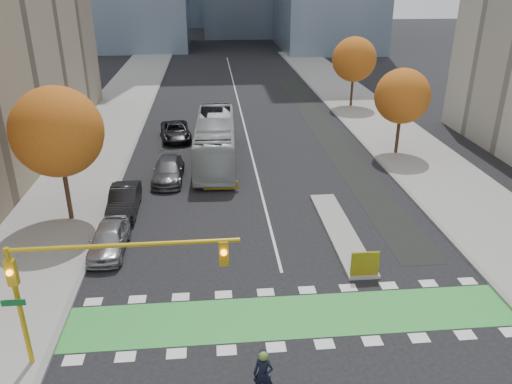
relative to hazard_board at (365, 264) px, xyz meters
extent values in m
plane|color=black|center=(-4.00, -4.20, -0.80)|extent=(300.00, 300.00, 0.00)
cube|color=gray|center=(-17.50, 15.80, -0.73)|extent=(7.00, 120.00, 0.15)
cube|color=gray|center=(9.50, 15.80, -0.73)|extent=(7.00, 120.00, 0.15)
cube|color=gray|center=(-14.00, 15.80, -0.73)|extent=(0.30, 120.00, 0.16)
cube|color=gray|center=(6.00, 15.80, -0.73)|extent=(0.30, 120.00, 0.16)
cube|color=green|center=(-4.00, -2.70, -0.79)|extent=(20.00, 3.00, 0.01)
cube|color=silver|center=(-4.00, 35.80, -0.80)|extent=(0.15, 70.00, 0.01)
cube|color=black|center=(3.50, 25.80, -0.80)|extent=(2.50, 50.00, 0.01)
cube|color=gray|center=(0.00, 4.80, -0.72)|extent=(1.60, 10.00, 0.16)
cube|color=yellow|center=(0.00, 0.00, 0.00)|extent=(1.40, 0.12, 1.30)
cylinder|color=#332114|center=(-16.00, 7.80, 1.82)|extent=(0.28, 0.28, 5.25)
sphere|color=maroon|center=(-16.00, 7.80, 4.83)|extent=(5.20, 5.20, 5.20)
cylinder|color=#332114|center=(8.00, 17.80, 1.47)|extent=(0.28, 0.28, 4.55)
sphere|color=maroon|center=(8.00, 17.80, 4.08)|extent=(4.40, 4.40, 4.40)
cylinder|color=#332114|center=(8.50, 33.80, 1.65)|extent=(0.28, 0.28, 4.90)
sphere|color=maroon|center=(8.50, 33.80, 4.45)|extent=(4.80, 4.80, 4.80)
cylinder|color=#BF9914|center=(-14.50, -4.70, 1.80)|extent=(0.20, 0.20, 5.20)
cylinder|color=#BF9914|center=(-10.50, -4.70, 4.30)|extent=(8.20, 0.16, 0.16)
cube|color=#BF9914|center=(-14.50, -4.70, 3.40)|extent=(0.35, 0.28, 1.00)
sphere|color=orange|center=(-14.50, -4.88, 3.50)|extent=(0.22, 0.22, 0.22)
cube|color=#BF9914|center=(-7.00, -4.70, 3.80)|extent=(0.35, 0.28, 1.00)
sphere|color=orange|center=(-7.00, -4.88, 3.90)|extent=(0.22, 0.22, 0.22)
cube|color=#0C5926|center=(-14.50, -5.10, 2.40)|extent=(0.85, 0.04, 0.25)
imported|color=black|center=(-5.85, -7.59, 0.71)|extent=(0.81, 0.67, 1.90)
sphere|color=#597F2D|center=(-5.85, -7.59, 1.50)|extent=(0.32, 0.32, 0.32)
imported|color=#ACB1B3|center=(-7.00, 17.41, 0.96)|extent=(3.42, 12.75, 3.52)
imported|color=#9B9CA1|center=(-13.00, 3.77, -0.03)|extent=(1.88, 4.54, 1.54)
imported|color=black|center=(-12.91, 8.77, -0.01)|extent=(1.74, 4.84, 1.59)
imported|color=#4C4C51|center=(-10.50, 13.77, -0.04)|extent=(2.26, 5.27, 1.52)
imported|color=black|center=(-10.50, 23.62, -0.05)|extent=(3.18, 5.68, 1.50)
camera|label=1|loc=(-7.28, -20.39, 13.11)|focal=35.00mm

